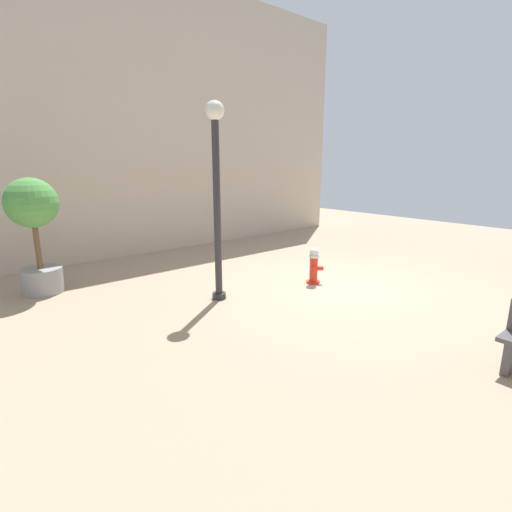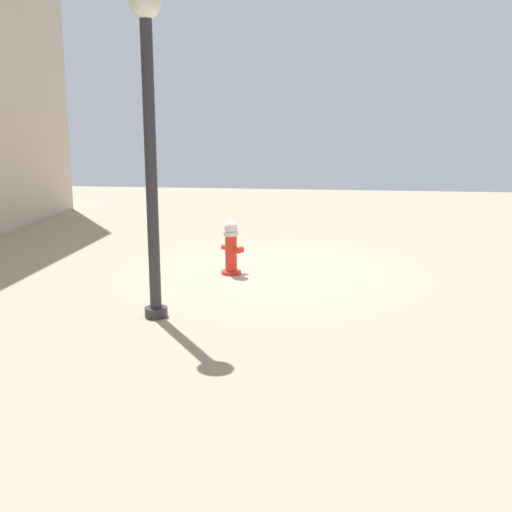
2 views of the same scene
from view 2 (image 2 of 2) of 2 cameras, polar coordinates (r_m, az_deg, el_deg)
The scene contains 3 objects.
ground_plane at distance 9.96m, azimuth 1.31°, elevation -1.48°, with size 23.40×23.40×0.00m, color tan.
fire_hydrant at distance 9.77m, azimuth -2.25°, elevation 0.76°, with size 0.37×0.37×0.84m.
street_lamp at distance 7.49m, azimuth -9.65°, elevation 12.11°, with size 0.36×0.36×3.82m.
Camera 2 is at (-0.98, 9.61, 2.40)m, focal length 44.13 mm.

